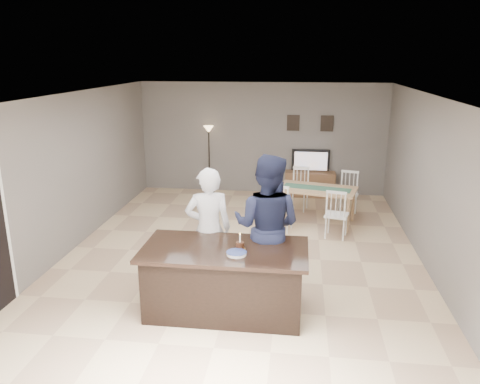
# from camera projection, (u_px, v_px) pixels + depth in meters

# --- Properties ---
(floor) EXTENTS (8.00, 8.00, 0.00)m
(floor) POSITION_uv_depth(u_px,v_px,m) (242.00, 256.00, 8.01)
(floor) COLOR #D3B387
(floor) RESTS_ON ground
(room_shell) EXTENTS (8.00, 8.00, 8.00)m
(room_shell) POSITION_uv_depth(u_px,v_px,m) (242.00, 160.00, 7.54)
(room_shell) COLOR slate
(room_shell) RESTS_ON floor
(kitchen_island) EXTENTS (2.15, 1.10, 0.90)m
(kitchen_island) POSITION_uv_depth(u_px,v_px,m) (225.00, 279.00, 6.17)
(kitchen_island) COLOR black
(kitchen_island) RESTS_ON floor
(tv_console) EXTENTS (1.20, 0.40, 0.60)m
(tv_console) POSITION_uv_depth(u_px,v_px,m) (310.00, 184.00, 11.37)
(tv_console) COLOR brown
(tv_console) RESTS_ON floor
(television) EXTENTS (0.91, 0.12, 0.53)m
(television) POSITION_uv_depth(u_px,v_px,m) (311.00, 161.00, 11.28)
(television) COLOR black
(television) RESTS_ON tv_console
(tv_screen_glow) EXTENTS (0.78, 0.00, 0.78)m
(tv_screen_glow) POSITION_uv_depth(u_px,v_px,m) (311.00, 161.00, 11.20)
(tv_screen_glow) COLOR orange
(tv_screen_glow) RESTS_ON tv_console
(picture_frames) EXTENTS (1.10, 0.02, 0.38)m
(picture_frames) POSITION_uv_depth(u_px,v_px,m) (310.00, 123.00, 11.17)
(picture_frames) COLOR black
(picture_frames) RESTS_ON room_shell
(woman) EXTENTS (0.75, 0.59, 1.82)m
(woman) POSITION_uv_depth(u_px,v_px,m) (209.00, 229.00, 6.67)
(woman) COLOR silver
(woman) RESTS_ON floor
(man) EXTENTS (1.14, 0.98, 2.04)m
(man) POSITION_uv_depth(u_px,v_px,m) (267.00, 226.00, 6.47)
(man) COLOR #181C35
(man) RESTS_ON floor
(birthday_cake) EXTENTS (0.14, 0.14, 0.22)m
(birthday_cake) POSITION_uv_depth(u_px,v_px,m) (240.00, 246.00, 5.99)
(birthday_cake) COLOR gold
(birthday_cake) RESTS_ON kitchen_island
(plate_stack) EXTENTS (0.26, 0.26, 0.04)m
(plate_stack) POSITION_uv_depth(u_px,v_px,m) (237.00, 253.00, 5.83)
(plate_stack) COLOR white
(plate_stack) RESTS_ON kitchen_island
(dining_table) EXTENTS (1.84, 2.04, 0.95)m
(dining_table) POSITION_uv_depth(u_px,v_px,m) (316.00, 194.00, 9.47)
(dining_table) COLOR tan
(dining_table) RESTS_ON floor
(floor_lamp) EXTENTS (0.25, 0.25, 1.67)m
(floor_lamp) POSITION_uv_depth(u_px,v_px,m) (209.00, 141.00, 11.42)
(floor_lamp) COLOR black
(floor_lamp) RESTS_ON floor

